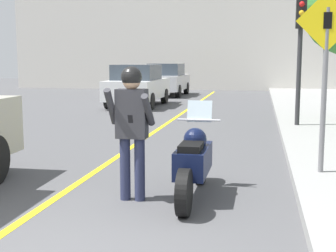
{
  "coord_description": "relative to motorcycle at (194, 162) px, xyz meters",
  "views": [
    {
      "loc": [
        2.09,
        -3.72,
        1.86
      ],
      "look_at": [
        0.84,
        2.62,
        0.95
      ],
      "focal_mm": 50.0,
      "sensor_mm": 36.0,
      "label": 1
    }
  ],
  "objects": [
    {
      "name": "crossing_sign",
      "position": [
        1.8,
        1.18,
        1.31
      ],
      "size": [
        0.91,
        0.08,
        2.73
      ],
      "color": "slate",
      "rests_on": "sidewalk_curb"
    },
    {
      "name": "building_backdrop",
      "position": [
        -1.23,
        23.57,
        3.73
      ],
      "size": [
        28.0,
        1.2,
        8.45
      ],
      "color": "beige",
      "rests_on": "ground"
    },
    {
      "name": "traffic_light",
      "position": [
        1.84,
        6.53,
        1.96
      ],
      "size": [
        0.26,
        0.3,
        3.27
      ],
      "color": "#2D2D30",
      "rests_on": "sidewalk_curb"
    },
    {
      "name": "person_biker",
      "position": [
        -0.78,
        -0.29,
        0.61
      ],
      "size": [
        0.59,
        0.48,
        1.78
      ],
      "color": "#282D4C",
      "rests_on": "ground"
    },
    {
      "name": "parked_car_white",
      "position": [
        -4.02,
        12.21,
        0.36
      ],
      "size": [
        1.88,
        4.2,
        1.68
      ],
      "color": "black",
      "rests_on": "ground"
    },
    {
      "name": "parked_car_silver",
      "position": [
        -3.99,
        18.04,
        0.36
      ],
      "size": [
        1.88,
        4.2,
        1.68
      ],
      "color": "black",
      "rests_on": "ground"
    },
    {
      "name": "road_center_line",
      "position": [
        -1.83,
        3.57,
        -0.49
      ],
      "size": [
        0.12,
        36.0,
        0.01
      ],
      "color": "yellow",
      "rests_on": "ground"
    },
    {
      "name": "motorcycle",
      "position": [
        0.0,
        0.0,
        0.0
      ],
      "size": [
        0.62,
        2.14,
        1.28
      ],
      "color": "black",
      "rests_on": "ground"
    }
  ]
}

